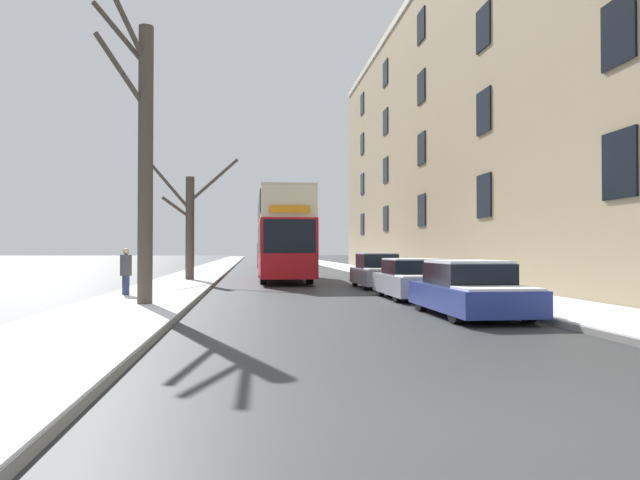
% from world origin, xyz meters
% --- Properties ---
extents(ground_plane, '(320.00, 320.00, 0.00)m').
position_xyz_m(ground_plane, '(0.00, 0.00, 0.00)').
color(ground_plane, '#303335').
extents(sidewalk_left, '(3.18, 130.00, 0.16)m').
position_xyz_m(sidewalk_left, '(-5.62, 53.00, 0.08)').
color(sidewalk_left, gray).
rests_on(sidewalk_left, ground).
extents(sidewalk_right, '(3.18, 130.00, 0.16)m').
position_xyz_m(sidewalk_right, '(5.62, 53.00, 0.08)').
color(sidewalk_right, gray).
rests_on(sidewalk_right, ground).
extents(terrace_facade_right, '(9.10, 49.66, 17.50)m').
position_xyz_m(terrace_facade_right, '(11.70, 26.51, 8.75)').
color(terrace_facade_right, tan).
rests_on(terrace_facade_right, ground).
extents(bare_tree_left_0, '(1.63, 1.11, 8.34)m').
position_xyz_m(bare_tree_left_0, '(-5.28, 11.10, 4.15)').
color(bare_tree_left_0, '#4C4238').
rests_on(bare_tree_left_0, ground).
extents(bare_tree_left_1, '(4.62, 1.11, 6.21)m').
position_xyz_m(bare_tree_left_1, '(-5.42, 23.80, 2.95)').
color(bare_tree_left_1, '#4C4238').
rests_on(bare_tree_left_1, ground).
extents(double_decker_bus, '(2.54, 11.30, 4.54)m').
position_xyz_m(double_decker_bus, '(-0.74, 25.34, 2.57)').
color(double_decker_bus, red).
rests_on(double_decker_bus, ground).
extents(parked_car_0, '(1.90, 4.26, 1.36)m').
position_xyz_m(parked_car_0, '(2.93, 8.59, 0.63)').
color(parked_car_0, navy).
rests_on(parked_car_0, ground).
extents(parked_car_1, '(1.89, 3.91, 1.33)m').
position_xyz_m(parked_car_1, '(2.93, 13.54, 0.62)').
color(parked_car_1, '#9EA3AD').
rests_on(parked_car_1, ground).
extents(parked_car_2, '(1.70, 3.93, 1.50)m').
position_xyz_m(parked_car_2, '(2.93, 18.96, 0.68)').
color(parked_car_2, slate).
rests_on(parked_car_2, ground).
extents(oncoming_van, '(1.99, 5.19, 2.22)m').
position_xyz_m(oncoming_van, '(-0.90, 46.86, 1.21)').
color(oncoming_van, '#333842').
rests_on(oncoming_van, ground).
extents(pedestrian_left_sidewalk, '(0.36, 0.36, 1.67)m').
position_xyz_m(pedestrian_left_sidewalk, '(-6.40, 14.26, 0.92)').
color(pedestrian_left_sidewalk, navy).
rests_on(pedestrian_left_sidewalk, ground).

